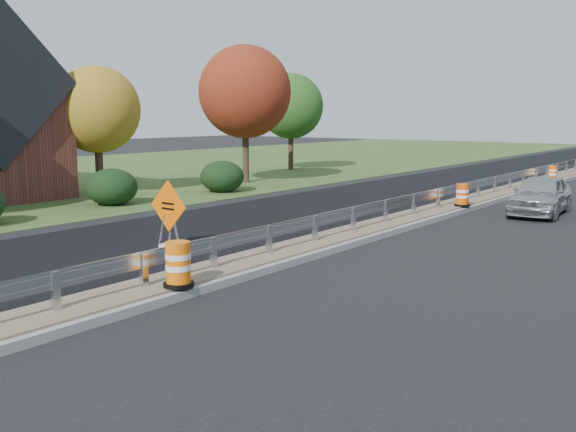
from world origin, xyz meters
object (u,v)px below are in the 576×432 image
Objects in this scene: caution_sign at (169,233)px; barrel_median_far at (553,173)px; barrel_median_near at (178,265)px; barrel_median_mid at (462,195)px; car_silver at (541,195)px.

barrel_median_far is (3.55, 23.67, 0.11)m from caution_sign.
barrel_median_near is at bearing -38.19° from caution_sign.
caution_sign is at bearing 140.08° from barrel_median_near.
caution_sign is 2.27× the size of barrel_median_mid.
barrel_median_mid is at bearing 90.00° from barrel_median_near.
caution_sign is 23.94m from barrel_median_far.
car_silver reaches higher than barrel_median_far.
barrel_median_near is 26.64m from barrel_median_far.
barrel_median_near is 0.21× the size of car_silver.
barrel_median_far is at bearing 90.00° from barrel_median_mid.
barrel_median_far is at bearing 83.20° from caution_sign.
car_silver reaches higher than barrel_median_mid.
barrel_median_far is 11.19m from car_silver.
barrel_median_mid is at bearing 74.67° from caution_sign.
barrel_median_near is (3.55, -2.97, 0.18)m from caution_sign.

